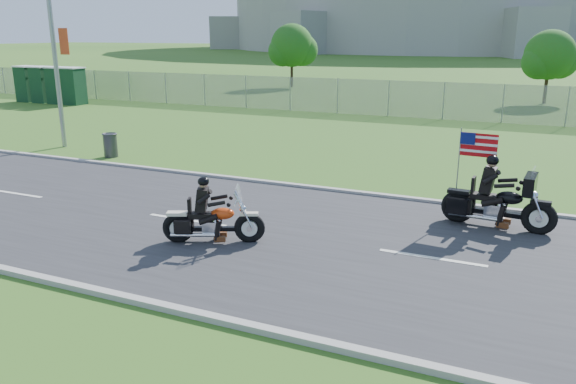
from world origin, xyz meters
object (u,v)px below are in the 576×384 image
at_px(motorcycle_lead, 212,222).
at_px(trash_can, 110,146).
at_px(porta_toilet_c, 42,85).
at_px(motorcycle_follow, 497,204).
at_px(porta_toilet_b, 58,86).
at_px(porta_toilet_d, 27,84).
at_px(streetlight, 54,3).
at_px(porta_toilet_a, 74,87).

relative_size(motorcycle_lead, trash_can, 2.47).
xyz_separation_m(porta_toilet_c, trash_can, (15.91, -11.78, -0.71)).
bearing_deg(motorcycle_lead, motorcycle_follow, 8.29).
distance_m(porta_toilet_b, porta_toilet_c, 1.40).
relative_size(porta_toilet_d, trash_can, 2.64).
height_order(porta_toilet_c, motorcycle_follow, porta_toilet_c).
bearing_deg(streetlight, porta_toilet_b, 136.65).
distance_m(porta_toilet_a, trash_can, 17.64).
xyz_separation_m(porta_toilet_c, motorcycle_lead, (24.15, -18.02, -0.66)).
bearing_deg(porta_toilet_a, porta_toilet_c, 180.00).
distance_m(porta_toilet_a, porta_toilet_b, 1.40).
height_order(streetlight, porta_toilet_d, streetlight).
xyz_separation_m(streetlight, trash_can, (3.09, -1.00, -5.20)).
distance_m(motorcycle_lead, trash_can, 10.33).
bearing_deg(porta_toilet_c, motorcycle_lead, -36.72).
height_order(motorcycle_lead, motorcycle_follow, motorcycle_follow).
xyz_separation_m(porta_toilet_a, motorcycle_lead, (21.35, -18.02, -0.66)).
xyz_separation_m(porta_toilet_b, trash_can, (14.51, -11.78, -0.71)).
bearing_deg(motorcycle_follow, porta_toilet_c, 158.75).
bearing_deg(porta_toilet_d, motorcycle_lead, -35.19).
relative_size(porta_toilet_c, motorcycle_follow, 0.87).
bearing_deg(trash_can, porta_toilet_b, 140.91).
distance_m(porta_toilet_a, motorcycle_follow, 30.65).
distance_m(porta_toilet_d, trash_can, 20.95).
xyz_separation_m(porta_toilet_c, motorcycle_follow, (29.83, -14.43, -0.54)).
bearing_deg(porta_toilet_a, porta_toilet_d, 180.00).
height_order(streetlight, porta_toilet_b, streetlight).
xyz_separation_m(streetlight, porta_toilet_a, (-10.02, 10.78, -4.49)).
relative_size(porta_toilet_a, trash_can, 2.64).
bearing_deg(trash_can, streetlight, 161.99).
bearing_deg(streetlight, motorcycle_follow, -12.09).
height_order(porta_toilet_a, trash_can, porta_toilet_a).
relative_size(porta_toilet_b, porta_toilet_d, 1.00).
xyz_separation_m(streetlight, motorcycle_lead, (11.33, -7.24, -5.15)).
bearing_deg(porta_toilet_b, porta_toilet_a, 0.00).
bearing_deg(trash_can, motorcycle_lead, -37.10).
bearing_deg(streetlight, motorcycle_lead, -32.56).
distance_m(porta_toilet_b, motorcycle_lead, 29.03).
bearing_deg(porta_toilet_d, porta_toilet_b, 0.00).
xyz_separation_m(porta_toilet_d, motorcycle_follow, (31.23, -14.43, -0.54)).
height_order(porta_toilet_a, porta_toilet_b, same).
xyz_separation_m(streetlight, porta_toilet_b, (-11.42, 10.78, -4.49)).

